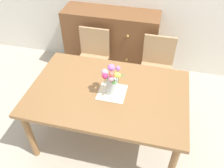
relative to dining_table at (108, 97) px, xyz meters
name	(u,v)px	position (x,y,z in m)	size (l,w,h in m)	color
ground_plane	(109,134)	(0.00, 0.00, -0.66)	(12.00, 12.00, 0.00)	#B7AD99
dining_table	(108,97)	(0.00, 0.00, 0.00)	(1.66, 1.09, 0.74)	olive
chair_left	(93,56)	(-0.45, 0.88, -0.14)	(0.42, 0.42, 0.90)	tan
chair_right	(157,65)	(0.45, 0.88, -0.14)	(0.42, 0.42, 0.90)	tan
dresser	(111,42)	(-0.30, 1.33, -0.16)	(1.40, 0.47, 1.00)	brown
placemat	(112,92)	(0.05, -0.01, 0.08)	(0.28, 0.28, 0.01)	beige
flower_vase	(112,81)	(0.04, -0.02, 0.25)	(0.22, 0.23, 0.33)	silver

